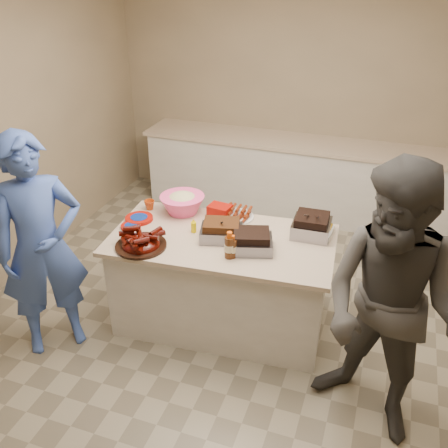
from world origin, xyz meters
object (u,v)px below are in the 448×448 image
(bbq_bottle_b, at_px, (232,257))
(mustard_bottle, at_px, (194,232))
(guest_blue, at_px, (60,339))
(coleslaw_bowl, at_px, (183,212))
(bbq_bottle_a, at_px, (229,257))
(rib_platter, at_px, (141,247))
(roasting_pan, at_px, (311,235))
(plastic_cup, at_px, (150,209))
(island, at_px, (222,321))
(guest_gray, at_px, (369,418))

(bbq_bottle_b, height_order, mustard_bottle, bbq_bottle_b)
(guest_blue, bearing_deg, bbq_bottle_b, -27.31)
(coleslaw_bowl, relative_size, bbq_bottle_a, 1.80)
(rib_platter, bearing_deg, bbq_bottle_b, 7.41)
(roasting_pan, bearing_deg, guest_blue, -154.89)
(rib_platter, height_order, guest_blue, rib_platter)
(coleslaw_bowl, bearing_deg, plastic_cup, -171.47)
(bbq_bottle_b, relative_size, plastic_cup, 1.99)
(rib_platter, bearing_deg, island, 31.10)
(bbq_bottle_a, bearing_deg, guest_blue, -162.51)
(island, height_order, bbq_bottle_a, bbq_bottle_a)
(rib_platter, distance_m, plastic_cup, 0.62)
(bbq_bottle_b, distance_m, guest_gray, 1.45)
(rib_platter, bearing_deg, mustard_bottle, 49.41)
(bbq_bottle_a, relative_size, guest_gray, 0.11)
(coleslaw_bowl, relative_size, bbq_bottle_b, 2.11)
(island, bearing_deg, mustard_bottle, 171.74)
(bbq_bottle_b, bearing_deg, coleslaw_bowl, 139.40)
(island, xyz_separation_m, guest_blue, (-1.18, -0.66, 0.00))
(rib_platter, distance_m, bbq_bottle_b, 0.71)
(coleslaw_bowl, bearing_deg, roasting_pan, -1.16)
(island, distance_m, roasting_pan, 1.09)
(guest_blue, bearing_deg, plastic_cup, 20.45)
(coleslaw_bowl, relative_size, mustard_bottle, 3.26)
(guest_gray, bearing_deg, roasting_pan, 151.77)
(bbq_bottle_b, relative_size, guest_gray, 0.10)
(rib_platter, relative_size, mustard_bottle, 3.35)
(bbq_bottle_a, bearing_deg, island, 120.65)
(island, relative_size, rib_platter, 4.46)
(roasting_pan, distance_m, bbq_bottle_a, 0.73)
(coleslaw_bowl, bearing_deg, guest_gray, -28.21)
(coleslaw_bowl, distance_m, guest_blue, 1.46)
(roasting_pan, relative_size, guest_blue, 0.17)
(coleslaw_bowl, xyz_separation_m, plastic_cup, (-0.29, -0.04, 0.00))
(plastic_cup, xyz_separation_m, guest_blue, (-0.42, -0.92, -0.83))
(roasting_pan, distance_m, coleslaw_bowl, 1.11)
(guest_blue, bearing_deg, island, -15.71)
(rib_platter, bearing_deg, plastic_cup, 110.56)
(coleslaw_bowl, height_order, guest_blue, coleslaw_bowl)
(island, distance_m, mustard_bottle, 0.86)
(island, distance_m, bbq_bottle_a, 0.88)
(plastic_cup, bearing_deg, coleslaw_bowl, 8.53)
(bbq_bottle_b, relative_size, guest_blue, 0.10)
(island, distance_m, guest_blue, 1.35)
(mustard_bottle, bearing_deg, bbq_bottle_b, -31.56)
(roasting_pan, distance_m, plastic_cup, 1.40)
(bbq_bottle_b, bearing_deg, plastic_cup, 151.77)
(mustard_bottle, bearing_deg, roasting_pan, 16.53)
(mustard_bottle, bearing_deg, guest_gray, -23.07)
(roasting_pan, height_order, guest_gray, roasting_pan)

